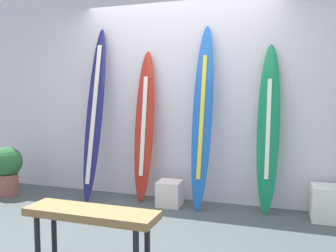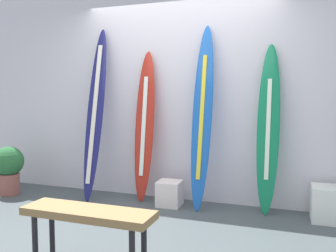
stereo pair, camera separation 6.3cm
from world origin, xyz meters
name	(u,v)px [view 1 (the left image)]	position (x,y,z in m)	size (l,w,h in m)	color
ground	(142,234)	(0.00, 0.00, -0.02)	(8.00, 8.00, 0.04)	#424B4E
wall_back	(181,90)	(0.00, 1.30, 1.40)	(7.20, 0.20, 2.80)	silver
surfboard_navy	(95,115)	(-1.03, 0.90, 1.09)	(0.24, 0.54, 2.21)	navy
surfboard_crimson	(144,126)	(-0.39, 1.02, 0.95)	(0.27, 0.32, 1.89)	#AD271A
surfboard_cobalt	(202,118)	(0.37, 0.95, 1.07)	(0.25, 0.45, 2.17)	blue
surfboard_emerald	(268,131)	(1.12, 1.02, 0.94)	(0.26, 0.30, 1.92)	#137C50
display_block_left	(170,193)	(-0.01, 0.89, 0.15)	(0.29, 0.29, 0.30)	silver
display_block_center	(328,203)	(1.76, 0.95, 0.19)	(0.35, 0.35, 0.37)	white
potted_plant	(7,167)	(-2.21, 0.63, 0.38)	(0.40, 0.40, 0.65)	#8C5248
bench	(91,218)	(-0.05, -0.86, 0.42)	(1.04, 0.30, 0.48)	olive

